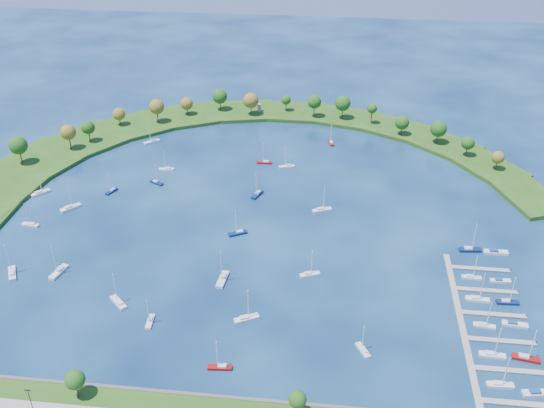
# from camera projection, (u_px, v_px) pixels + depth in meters

# --- Properties ---
(ground) EXTENTS (700.00, 700.00, 0.00)m
(ground) POSITION_uv_depth(u_px,v_px,m) (259.00, 217.00, 269.67)
(ground) COLOR #071A3D
(ground) RESTS_ON ground
(breakwater) EXTENTS (286.74, 247.64, 2.00)m
(breakwater) POSITION_uv_depth(u_px,v_px,m) (183.00, 160.00, 315.07)
(breakwater) COLOR #1C4A13
(breakwater) RESTS_ON ground
(breakwater_trees) EXTENTS (243.95, 90.77, 14.54)m
(breakwater_trees) POSITION_uv_depth(u_px,v_px,m) (247.00, 116.00, 339.35)
(breakwater_trees) COLOR #382314
(breakwater_trees) RESTS_ON breakwater
(harbor_tower) EXTENTS (2.60, 2.60, 4.64)m
(harbor_tower) POSITION_uv_depth(u_px,v_px,m) (259.00, 108.00, 365.90)
(harbor_tower) COLOR gray
(harbor_tower) RESTS_ON breakwater
(dock_system) EXTENTS (24.28, 82.00, 1.60)m
(dock_system) POSITION_uv_depth(u_px,v_px,m) (483.00, 326.00, 209.36)
(dock_system) COLOR gray
(dock_system) RESTS_ON ground
(moored_boat_0) EXTENTS (5.11, 8.50, 12.09)m
(moored_boat_0) POSITION_uv_depth(u_px,v_px,m) (257.00, 194.00, 285.21)
(moored_boat_0) COLOR #0B1C45
(moored_boat_0) RESTS_ON ground
(moored_boat_1) EXTENTS (8.04, 7.93, 12.97)m
(moored_boat_1) POSITION_uv_depth(u_px,v_px,m) (118.00, 302.00, 219.31)
(moored_boat_1) COLOR silver
(moored_boat_1) RESTS_ON ground
(moored_boat_2) EXTENTS (7.89, 2.77, 11.38)m
(moored_boat_2) POSITION_uv_depth(u_px,v_px,m) (220.00, 366.00, 192.75)
(moored_boat_2) COLOR maroon
(moored_boat_2) RESTS_ON ground
(moored_boat_3) EXTENTS (4.59, 7.08, 10.13)m
(moored_boat_3) POSITION_uv_depth(u_px,v_px,m) (112.00, 191.00, 287.93)
(moored_boat_3) COLOR #0B1C45
(moored_boat_3) RESTS_ON ground
(moored_boat_4) EXTENTS (7.73, 2.24, 11.34)m
(moored_boat_4) POSITION_uv_depth(u_px,v_px,m) (265.00, 162.00, 313.10)
(moored_boat_4) COLOR maroon
(moored_boat_4) RESTS_ON ground
(moored_boat_5) EXTENTS (9.11, 5.84, 13.02)m
(moored_boat_5) POSITION_uv_depth(u_px,v_px,m) (322.00, 209.00, 273.34)
(moored_boat_5) COLOR silver
(moored_boat_5) RESTS_ON ground
(moored_boat_6) EXTENTS (6.62, 9.24, 13.42)m
(moored_boat_6) POSITION_uv_depth(u_px,v_px,m) (12.00, 273.00, 233.82)
(moored_boat_6) COLOR silver
(moored_boat_6) RESTS_ON ground
(moored_boat_7) EXTENTS (8.10, 4.97, 11.54)m
(moored_boat_7) POSITION_uv_depth(u_px,v_px,m) (310.00, 274.00, 233.42)
(moored_boat_7) COLOR silver
(moored_boat_7) RESTS_ON ground
(moored_boat_8) EXTENTS (4.71, 9.76, 13.83)m
(moored_boat_8) POSITION_uv_depth(u_px,v_px,m) (59.00, 271.00, 234.64)
(moored_boat_8) COLOR silver
(moored_boat_8) RESTS_ON ground
(moored_boat_9) EXTENTS (2.43, 7.23, 10.47)m
(moored_boat_9) POSITION_uv_depth(u_px,v_px,m) (150.00, 321.00, 210.92)
(moored_boat_9) COLOR silver
(moored_boat_9) RESTS_ON ground
(moored_boat_10) EXTENTS (7.55, 2.90, 10.81)m
(moored_boat_10) POSITION_uv_depth(u_px,v_px,m) (167.00, 168.00, 306.89)
(moored_boat_10) COLOR silver
(moored_boat_10) RESTS_ON ground
(moored_boat_11) EXTENTS (8.34, 8.79, 13.92)m
(moored_boat_11) POSITION_uv_depth(u_px,v_px,m) (70.00, 207.00, 274.79)
(moored_boat_11) COLOR silver
(moored_boat_11) RESTS_ON ground
(moored_boat_12) EXTENTS (3.79, 7.75, 10.98)m
(moored_boat_12) POSITION_uv_depth(u_px,v_px,m) (331.00, 142.00, 333.09)
(moored_boat_12) COLOR maroon
(moored_boat_12) RESTS_ON ground
(moored_boat_13) EXTENTS (7.85, 3.16, 11.21)m
(moored_boat_13) POSITION_uv_depth(u_px,v_px,m) (31.00, 224.00, 263.17)
(moored_boat_13) COLOR silver
(moored_boat_13) RESTS_ON ground
(moored_boat_14) EXTENTS (9.00, 6.31, 13.03)m
(moored_boat_14) POSITION_uv_depth(u_px,v_px,m) (246.00, 318.00, 212.03)
(moored_boat_14) COLOR silver
(moored_boat_14) RESTS_ON ground
(moored_boat_15) EXTENTS (8.15, 5.72, 11.79)m
(moored_boat_15) POSITION_uv_depth(u_px,v_px,m) (238.00, 233.00, 257.50)
(moored_boat_15) COLOR #0B1C45
(moored_boat_15) RESTS_ON ground
(moored_boat_16) EXTENTS (3.56, 9.95, 14.33)m
(moored_boat_16) POSITION_uv_depth(u_px,v_px,m) (223.00, 278.00, 230.73)
(moored_boat_16) COLOR silver
(moored_boat_16) RESTS_ON ground
(moored_boat_17) EXTENTS (7.87, 8.49, 13.32)m
(moored_boat_17) POSITION_uv_depth(u_px,v_px,m) (40.00, 192.00, 286.31)
(moored_boat_17) COLOR silver
(moored_boat_17) RESTS_ON ground
(moored_boat_18) EXTENTS (5.17, 7.29, 10.57)m
(moored_boat_18) POSITION_uv_depth(u_px,v_px,m) (363.00, 349.00, 199.13)
(moored_boat_18) COLOR silver
(moored_boat_18) RESTS_ON ground
(moored_boat_19) EXTENTS (8.21, 4.51, 11.63)m
(moored_boat_19) POSITION_uv_depth(u_px,v_px,m) (287.00, 166.00, 309.24)
(moored_boat_19) COLOR silver
(moored_boat_19) RESTS_ON ground
(moored_boat_20) EXTENTS (8.24, 7.39, 12.76)m
(moored_boat_20) POSITION_uv_depth(u_px,v_px,m) (152.00, 141.00, 334.11)
(moored_boat_20) COLOR silver
(moored_boat_20) RESTS_ON ground
(moored_boat_21) EXTENTS (7.39, 5.26, 10.73)m
(moored_boat_21) POSITION_uv_depth(u_px,v_px,m) (157.00, 182.00, 294.94)
(moored_boat_21) COLOR #0B1C45
(moored_boat_21) RESTS_ON ground
(docked_boat_0) EXTENTS (8.23, 2.63, 11.97)m
(docked_boat_0) POSITION_uv_depth(u_px,v_px,m) (500.00, 384.00, 186.50)
(docked_boat_0) COLOR silver
(docked_boat_0) RESTS_ON ground
(docked_boat_1) EXTENTS (9.46, 3.90, 1.87)m
(docked_boat_1) POSITION_uv_depth(u_px,v_px,m) (537.00, 393.00, 183.82)
(docked_boat_1) COLOR silver
(docked_boat_1) RESTS_ON ground
(docked_boat_2) EXTENTS (8.50, 2.83, 12.31)m
(docked_boat_2) POSITION_uv_depth(u_px,v_px,m) (492.00, 354.00, 197.18)
(docked_boat_2) COLOR silver
(docked_boat_2) RESTS_ON ground
(docked_boat_3) EXTENTS (8.93, 3.76, 12.72)m
(docked_boat_3) POSITION_uv_depth(u_px,v_px,m) (526.00, 357.00, 195.99)
(docked_boat_3) COLOR maroon
(docked_boat_3) RESTS_ON ground
(docked_boat_4) EXTENTS (7.57, 2.98, 10.83)m
(docked_boat_4) POSITION_uv_depth(u_px,v_px,m) (484.00, 325.00, 209.09)
(docked_boat_4) COLOR silver
(docked_boat_4) RESTS_ON ground
(docked_boat_5) EXTENTS (8.81, 3.32, 1.76)m
(docked_boat_5) POSITION_uv_depth(u_px,v_px,m) (515.00, 324.00, 209.70)
(docked_boat_5) COLOR silver
(docked_boat_5) RESTS_ON ground
(docked_boat_6) EXTENTS (8.64, 2.87, 12.52)m
(docked_boat_6) POSITION_uv_depth(u_px,v_px,m) (477.00, 299.00, 220.87)
(docked_boat_6) COLOR silver
(docked_boat_6) RESTS_ON ground
(docked_boat_7) EXTENTS (8.08, 2.63, 11.73)m
(docked_boat_7) POSITION_uv_depth(u_px,v_px,m) (508.00, 301.00, 219.52)
(docked_boat_7) COLOR #0B1C45
(docked_boat_7) RESTS_ON ground
(docked_boat_8) EXTENTS (7.35, 2.33, 10.70)m
(docked_boat_8) POSITION_uv_depth(u_px,v_px,m) (471.00, 277.00, 231.88)
(docked_boat_8) COLOR silver
(docked_boat_8) RESTS_ON ground
(docked_boat_9) EXTENTS (7.75, 2.65, 1.55)m
(docked_boat_9) POSITION_uv_depth(u_px,v_px,m) (500.00, 281.00, 230.29)
(docked_boat_9) COLOR silver
(docked_boat_9) RESTS_ON ground
(docked_boat_10) EXTENTS (9.14, 3.38, 13.13)m
(docked_boat_10) POSITION_uv_depth(u_px,v_px,m) (470.00, 249.00, 247.17)
(docked_boat_10) COLOR #0B1C45
(docked_boat_10) RESTS_ON ground
(docked_boat_11) EXTENTS (9.54, 2.78, 1.94)m
(docked_boat_11) POSITION_uv_depth(u_px,v_px,m) (496.00, 252.00, 245.81)
(docked_boat_11) COLOR silver
(docked_boat_11) RESTS_ON ground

